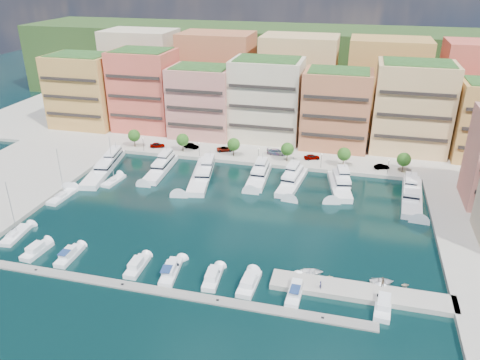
{
  "coord_description": "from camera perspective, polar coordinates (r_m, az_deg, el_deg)",
  "views": [
    {
      "loc": [
        25.57,
        -91.62,
        53.01
      ],
      "look_at": [
        0.63,
        7.02,
        6.0
      ],
      "focal_mm": 35.0,
      "sensor_mm": 36.0,
      "label": 1
    }
  ],
  "objects": [
    {
      "name": "car_3",
      "position": [
        140.91,
        4.49,
        3.43
      ],
      "size": [
        5.98,
        2.71,
        1.7
      ],
      "primitive_type": "imported",
      "rotation": [
        0.0,
        0.0,
        1.63
      ],
      "color": "gray",
      "rests_on": "north_quay"
    },
    {
      "name": "car_5",
      "position": [
        136.38,
        16.9,
        1.57
      ],
      "size": [
        4.41,
        2.89,
        1.37
      ],
      "primitive_type": "imported",
      "rotation": [
        0.0,
        0.0,
        1.95
      ],
      "color": "gray",
      "rests_on": "north_quay"
    },
    {
      "name": "yacht_1",
      "position": [
        133.49,
        -9.53,
        1.55
      ],
      "size": [
        5.3,
        19.2,
        7.3
      ],
      "color": "white",
      "rests_on": "ground"
    },
    {
      "name": "yacht_4",
      "position": [
        124.45,
        6.41,
        -0.02
      ],
      "size": [
        6.38,
        18.59,
        7.3
      ],
      "color": "white",
      "rests_on": "ground"
    },
    {
      "name": "tree_3",
      "position": [
        135.25,
        5.8,
        3.76
      ],
      "size": [
        3.8,
        3.8,
        5.65
      ],
      "color": "#473323",
      "rests_on": "north_quay"
    },
    {
      "name": "tree_2",
      "position": [
        138.25,
        -0.78,
        4.36
      ],
      "size": [
        3.8,
        3.8,
        5.65
      ],
      "color": "#473323",
      "rests_on": "north_quay"
    },
    {
      "name": "finger_pier",
      "position": [
        87.62,
        14.51,
        -13.37
      ],
      "size": [
        32.0,
        5.0,
        2.0
      ],
      "primitive_type": "cube",
      "color": "#9E998E",
      "rests_on": "ground"
    },
    {
      "name": "cruiser_5",
      "position": [
        87.96,
        -3.36,
        -11.86
      ],
      "size": [
        3.07,
        7.43,
        2.55
      ],
      "color": "white",
      "rests_on": "ground"
    },
    {
      "name": "yacht_3",
      "position": [
        126.71,
        2.36,
        0.65
      ],
      "size": [
        4.95,
        16.16,
        7.3
      ],
      "color": "white",
      "rests_on": "ground"
    },
    {
      "name": "cruiser_3",
      "position": [
        92.93,
        -12.44,
        -10.25
      ],
      "size": [
        2.67,
        7.38,
        2.55
      ],
      "color": "white",
      "rests_on": "ground"
    },
    {
      "name": "apartment_1",
      "position": [
        164.2,
        -11.53,
        10.68
      ],
      "size": [
        20.0,
        16.5,
        26.8
      ],
      "color": "#DD5749",
      "rests_on": "north_quay"
    },
    {
      "name": "sailboat_0",
      "position": [
        111.51,
        -25.67,
        -6.11
      ],
      "size": [
        3.68,
        8.76,
        13.2
      ],
      "color": "white",
      "rests_on": "ground"
    },
    {
      "name": "cruiser_4",
      "position": [
        90.34,
        -8.44,
        -11.0
      ],
      "size": [
        3.61,
        8.91,
        2.66
      ],
      "color": "white",
      "rests_on": "ground"
    },
    {
      "name": "tree_1",
      "position": [
        142.98,
        -7.01,
        4.88
      ],
      "size": [
        3.8,
        3.8,
        5.65
      ],
      "color": "#473323",
      "rests_on": "north_quay"
    },
    {
      "name": "tender_2",
      "position": [
        90.88,
        16.92,
        -11.79
      ],
      "size": [
        5.07,
        4.2,
        0.91
      ],
      "primitive_type": "imported",
      "rotation": [
        0.0,
        0.0,
        1.85
      ],
      "color": "silver",
      "rests_on": "ground"
    },
    {
      "name": "apartment_2",
      "position": [
        155.14,
        -4.64,
        9.51
      ],
      "size": [
        20.0,
        15.5,
        22.8
      ],
      "color": "tan",
      "rests_on": "north_quay"
    },
    {
      "name": "tender_0",
      "position": [
        90.57,
        8.77,
        -11.02
      ],
      "size": [
        4.79,
        3.88,
        0.87
      ],
      "primitive_type": "imported",
      "rotation": [
        0.0,
        0.0,
        1.8
      ],
      "color": "white",
      "rests_on": "ground"
    },
    {
      "name": "cruiser_6",
      "position": [
        86.48,
        1.1,
        -12.55
      ],
      "size": [
        3.24,
        7.82,
        2.55
      ],
      "color": "white",
      "rests_on": "ground"
    },
    {
      "name": "yacht_5",
      "position": [
        124.23,
        12.07,
        -0.43
      ],
      "size": [
        7.45,
        17.38,
        7.3
      ],
      "color": "white",
      "rests_on": "ground"
    },
    {
      "name": "north_quay",
      "position": [
        164.51,
        4.51,
        5.92
      ],
      "size": [
        220.0,
        64.0,
        2.0
      ],
      "primitive_type": "cube",
      "color": "#9E998E",
      "rests_on": "ground"
    },
    {
      "name": "tender_3",
      "position": [
        91.51,
        19.48,
        -11.96
      ],
      "size": [
        1.78,
        1.63,
        0.8
      ],
      "primitive_type": "imported",
      "rotation": [
        0.0,
        0.0,
        1.81
      ],
      "color": "#C7B198",
      "rests_on": "ground"
    },
    {
      "name": "backblock_2",
      "position": [
        170.95,
        7.1,
        12.11
      ],
      "size": [
        26.0,
        18.0,
        30.0
      ],
      "primitive_type": "cube",
      "color": "#E0B076",
      "rests_on": "north_quay"
    },
    {
      "name": "car_2",
      "position": [
        143.33,
        -1.85,
        3.81
      ],
      "size": [
        5.56,
        4.21,
        1.4
      ],
      "primitive_type": "imported",
      "rotation": [
        0.0,
        0.0,
        2.0
      ],
      "color": "gray",
      "rests_on": "north_quay"
    },
    {
      "name": "apartment_3",
      "position": [
        151.4,
        3.25,
        9.75
      ],
      "size": [
        22.0,
        16.5,
        25.8
      ],
      "color": "beige",
      "rests_on": "north_quay"
    },
    {
      "name": "lamppost_2",
      "position": [
        134.75,
        2.26,
        3.37
      ],
      "size": [
        0.3,
        0.3,
        4.2
      ],
      "color": "black",
      "rests_on": "north_quay"
    },
    {
      "name": "tender_1",
      "position": [
        89.98,
        10.9,
        -11.53
      ],
      "size": [
        1.46,
        1.28,
        0.73
      ],
      "primitive_type": "imported",
      "rotation": [
        0.0,
        0.0,
        1.63
      ],
      "color": "beige",
      "rests_on": "ground"
    },
    {
      "name": "yacht_2",
      "position": [
        127.73,
        -4.61,
        0.79
      ],
      "size": [
        8.62,
        23.14,
        7.3
      ],
      "color": "white",
      "rests_on": "ground"
    },
    {
      "name": "lamppost_0",
      "position": [
        145.93,
        -11.74,
        4.57
      ],
      "size": [
        0.3,
        0.3,
        4.2
      ],
      "color": "black",
      "rests_on": "north_quay"
    },
    {
      "name": "lamppost_1",
      "position": [
        139.29,
        -5.01,
        4.02
      ],
      "size": [
        0.3,
        0.3,
        4.2
      ],
      "color": "black",
      "rests_on": "north_quay"
    },
    {
      "name": "tree_0",
      "position": [
        149.28,
        -12.79,
        5.31
      ],
      "size": [
        3.8,
        3.8,
        5.65
      ],
      "color": "#473323",
      "rests_on": "north_quay"
    },
    {
      "name": "south_pontoon",
      "position": [
        86.16,
        -8.65,
        -13.51
      ],
      "size": [
        72.0,
        2.2,
        0.35
      ],
      "primitive_type": "cube",
      "color": "gray",
      "rests_on": "ground"
    },
    {
      "name": "tree_4",
      "position": [
        134.12,
        12.57,
        3.09
      ],
      "size": [
        3.8,
        3.8,
        5.65
      ],
      "color": "#473323",
      "rests_on": "north_quay"
    },
    {
      "name": "person_1",
      "position": [
        88.31,
        16.92,
        -11.78
      ],
      "size": [
        1.13,
        1.02,
        1.9
      ],
      "primitive_type": "imported",
      "rotation": [
        0.0,
        0.0,
        3.54
      ],
      "color": "#47382A",
      "rests_on": "finger_pier"
    },
    {
      "name": "yacht_6",
      "position": [
        123.39,
        20.2,
        -1.66
      ],
      "size": [
        6.23,
        21.62,
        7.3
      ],
      "color": "white",
      "rests_on": "ground"
    },
    {
      "name": "lamppost_4",
      "position": [
        132.71,
        17.65,
        1.82
      ],
      "size": [
        0.3,
        0.3,
        4.2
      ],
      "color": "black",
      "rests_on": "north_quay"
    },
    {
      "name": "ground",
      "position": [
        108.9,
        -1.23,
        -4.34
      ],
      "size": [
        400.0,
        400.0,
        0.0
      ],
      "primitive_type": "plane",
      "color": "black",
      "rests_on": "ground"
    },
    {
      "name": "backblock_1",
      "position": [
        177.08,
        -2.8,
        12.71
      ],
      "size": [
        26.0,
        18.0,
        30.0
      ],
      "primitive_type": "cube",
      "color": "#B66C44",
      "rests_on": "north_quay"
    },
    {
      "name": "tree_5",
      "position": [
        134.88,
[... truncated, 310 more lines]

